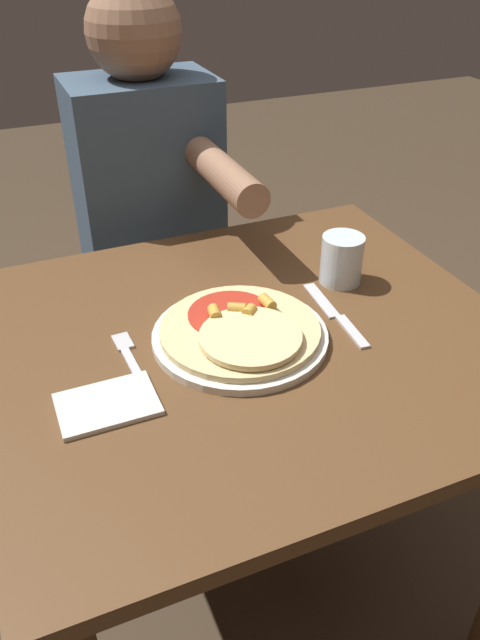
% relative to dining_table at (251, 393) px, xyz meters
% --- Properties ---
extents(ground_plane, '(8.00, 8.00, 0.00)m').
position_rel_dining_table_xyz_m(ground_plane, '(0.00, 0.00, -0.62)').
color(ground_plane, '#423323').
extents(dining_table, '(0.90, 0.82, 0.75)m').
position_rel_dining_table_xyz_m(dining_table, '(0.00, 0.00, 0.00)').
color(dining_table, brown).
rests_on(dining_table, ground_plane).
extents(plate, '(0.30, 0.30, 0.01)m').
position_rel_dining_table_xyz_m(plate, '(-0.03, -0.01, 0.14)').
color(plate, silver).
rests_on(plate, dining_table).
extents(pizza, '(0.27, 0.27, 0.04)m').
position_rel_dining_table_xyz_m(pizza, '(-0.03, -0.02, 0.16)').
color(pizza, '#E0C689').
rests_on(pizza, plate).
extents(fork, '(0.03, 0.18, 0.00)m').
position_rel_dining_table_xyz_m(fork, '(-0.21, 0.01, 0.14)').
color(fork, silver).
rests_on(fork, dining_table).
extents(knife, '(0.03, 0.22, 0.00)m').
position_rel_dining_table_xyz_m(knife, '(0.16, -0.01, 0.14)').
color(knife, silver).
rests_on(knife, dining_table).
extents(drinking_glass, '(0.08, 0.08, 0.10)m').
position_rel_dining_table_xyz_m(drinking_glass, '(0.23, 0.10, 0.18)').
color(drinking_glass, silver).
rests_on(drinking_glass, dining_table).
extents(napkin, '(0.15, 0.10, 0.01)m').
position_rel_dining_table_xyz_m(napkin, '(-0.27, -0.09, 0.14)').
color(napkin, silver).
rests_on(napkin, dining_table).
extents(person_diner, '(0.33, 0.52, 1.25)m').
position_rel_dining_table_xyz_m(person_diner, '(-0.01, 0.59, 0.11)').
color(person_diner, '#2D2D38').
rests_on(person_diner, ground_plane).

